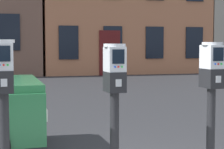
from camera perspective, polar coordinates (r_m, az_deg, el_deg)
The scene contains 3 objects.
parking_meter_near_kerb at distance 3.77m, azimuth -15.24°, elevation -1.60°, with size 0.23×0.26×1.36m.
parking_meter_twin_adjacent at distance 3.90m, azimuth 0.37°, elevation -1.63°, with size 0.23×0.26×1.32m.
parking_meter_end_of_row at distance 4.28m, azimuth 14.05°, elevation -1.07°, with size 0.23×0.26×1.34m.
Camera 1 is at (-0.88, -3.94, 1.46)m, focal length 64.02 mm.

